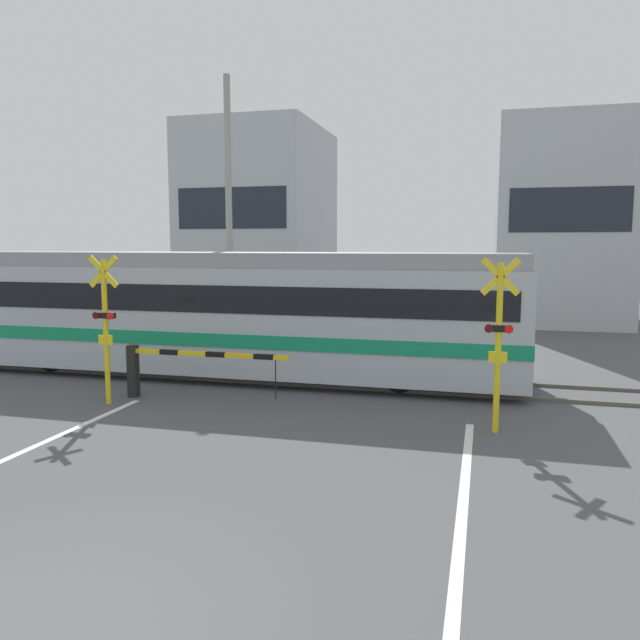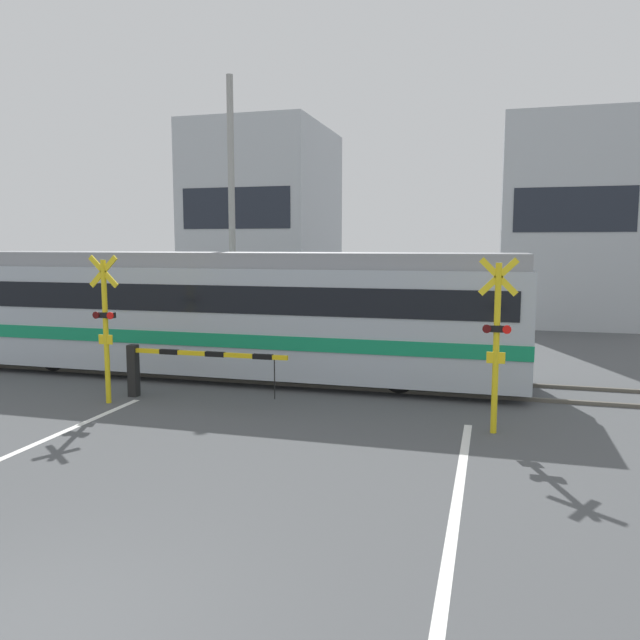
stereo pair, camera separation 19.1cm
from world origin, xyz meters
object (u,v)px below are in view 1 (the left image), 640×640
object	(u,v)px
commuter_train	(223,310)
crossing_signal_left	(105,323)
crossing_barrier_far	(451,338)
crossing_signal_right	(498,337)
crossing_barrier_near	(170,363)

from	to	relation	value
commuter_train	crossing_signal_left	bearing A→B (deg)	-110.26
crossing_signal_left	crossing_barrier_far	bearing A→B (deg)	40.94
commuter_train	crossing_barrier_far	size ratio (longest dim) A/B	4.04
crossing_barrier_far	crossing_signal_right	size ratio (longest dim) A/B	1.18
crossing_barrier_near	crossing_signal_left	world-z (taller)	crossing_signal_left
commuter_train	crossing_barrier_near	world-z (taller)	commuter_train
commuter_train	crossing_signal_right	xyz separation A→B (m)	(6.68, -3.27, 0.04)
crossing_barrier_near	crossing_barrier_far	distance (m)	7.71
crossing_barrier_far	crossing_signal_left	xyz separation A→B (m)	(-6.78, -5.88, 0.93)
crossing_barrier_near	commuter_train	bearing A→B (deg)	87.81
crossing_barrier_far	commuter_train	bearing A→B (deg)	-154.91
crossing_signal_right	crossing_barrier_far	bearing A→B (deg)	100.67
crossing_barrier_far	crossing_signal_left	world-z (taller)	crossing_signal_left
commuter_train	crossing_signal_left	size ratio (longest dim) A/B	4.77
crossing_barrier_far	crossing_signal_left	distance (m)	9.03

